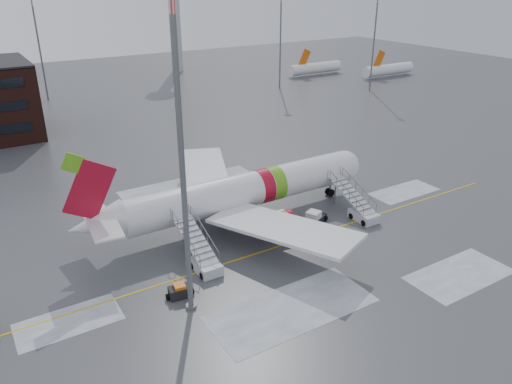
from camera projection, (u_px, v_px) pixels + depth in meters
ground at (283, 239)px, 51.65m from camera, size 260.00×260.00×0.00m
airliner at (239, 192)px, 54.19m from camera, size 35.03×32.97×11.18m
airstair_fwd at (359, 209)px, 55.76m from camera, size 2.05×7.70×3.48m
airstair_aft at (202, 258)px, 46.32m from camera, size 2.05×7.70×3.48m
pushback_tug at (315, 218)px, 54.66m from camera, size 3.08×2.78×1.55m
baggage_tractor at (180, 292)px, 42.29m from camera, size 2.47×1.36×1.25m
light_mast_near at (180, 135)px, 35.14m from camera, size 1.20×1.20×28.87m
light_mast_far_ne at (281, 27)px, 114.53m from camera, size 1.20×1.20×24.25m
light_mast_far_n at (37, 33)px, 102.80m from camera, size 1.20×1.20×24.25m
light_mast_far_e at (375, 29)px, 111.39m from camera, size 1.20×1.20×24.25m
distant_aircraft at (339, 77)px, 131.58m from camera, size 35.00×18.00×8.00m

